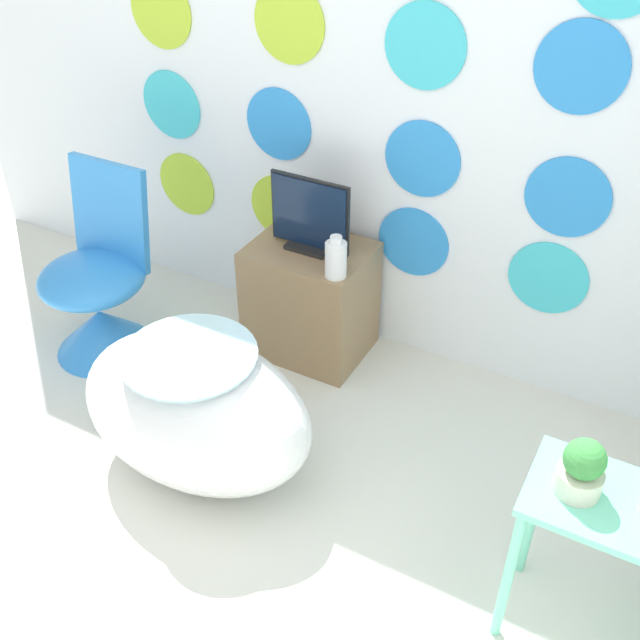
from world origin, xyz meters
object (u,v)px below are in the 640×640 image
at_px(chair, 99,300).
at_px(tv, 310,218).
at_px(vase, 336,259).
at_px(potted_plant_left, 582,469).
at_px(bathtub, 196,410).

height_order(chair, tv, same).
relative_size(vase, potted_plant_left, 1.02).
height_order(tv, vase, tv).
distance_m(bathtub, potted_plant_left, 1.37).
distance_m(bathtub, chair, 0.90).
relative_size(tv, potted_plant_left, 2.03).
bearing_deg(chair, bathtub, -25.20).
xyz_separation_m(tv, vase, (0.19, -0.14, -0.06)).
xyz_separation_m(tv, potted_plant_left, (1.30, -0.85, -0.00)).
bearing_deg(vase, bathtub, -106.26).
bearing_deg(bathtub, tv, 89.40).
distance_m(tv, vase, 0.25).
height_order(tv, potted_plant_left, tv).
relative_size(chair, vase, 4.72).
xyz_separation_m(chair, tv, (0.82, 0.45, 0.41)).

